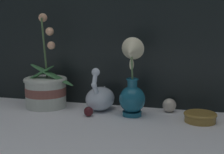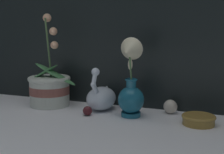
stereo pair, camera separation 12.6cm
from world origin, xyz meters
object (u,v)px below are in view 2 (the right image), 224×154
(glass_sphere, at_px, (170,107))
(orchid_potted_plant, at_px, (50,87))
(blue_vase, at_px, (130,86))
(amber_dish, at_px, (199,119))
(swan_figurine, at_px, (102,97))

(glass_sphere, bearing_deg, orchid_potted_plant, -173.51)
(glass_sphere, bearing_deg, blue_vase, -142.40)
(glass_sphere, relative_size, amber_dish, 0.47)
(orchid_potted_plant, bearing_deg, amber_dish, -4.33)
(swan_figurine, relative_size, amber_dish, 1.54)
(orchid_potted_plant, xyz_separation_m, swan_figurine, (0.25, 0.02, -0.03))
(blue_vase, xyz_separation_m, amber_dish, (0.26, -0.00, -0.10))
(swan_figurine, bearing_deg, amber_dish, -9.24)
(blue_vase, distance_m, glass_sphere, 0.20)
(orchid_potted_plant, height_order, amber_dish, orchid_potted_plant)
(orchid_potted_plant, distance_m, blue_vase, 0.40)
(amber_dish, bearing_deg, glass_sphere, 138.22)
(blue_vase, bearing_deg, glass_sphere, 37.60)
(amber_dish, bearing_deg, blue_vase, 179.14)
(orchid_potted_plant, relative_size, glass_sphere, 7.13)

